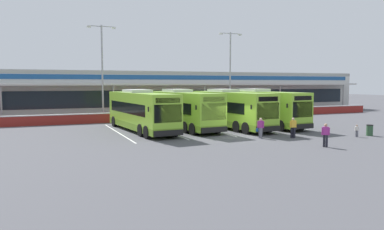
{
  "coord_description": "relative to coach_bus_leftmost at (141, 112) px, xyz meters",
  "views": [
    {
      "loc": [
        -14.95,
        -26.55,
        4.38
      ],
      "look_at": [
        -2.52,
        3.0,
        1.6
      ],
      "focal_mm": 34.62,
      "sensor_mm": 36.0,
      "label": 1
    }
  ],
  "objects": [
    {
      "name": "bay_stripe_mid_west",
      "position": [
        6.23,
        -0.12,
        -1.78
      ],
      "size": [
        0.14,
        13.0,
        0.01
      ],
      "primitive_type": "cube",
      "color": "silver",
      "rests_on": "ground"
    },
    {
      "name": "pedestrian_in_dark_coat",
      "position": [
        9.44,
        -13.1,
        -0.91
      ],
      "size": [
        0.48,
        0.42,
        1.62
      ],
      "color": "black",
      "rests_on": "ground"
    },
    {
      "name": "ground_plane",
      "position": [
        6.23,
        -6.12,
        -1.79
      ],
      "size": [
        200.0,
        200.0,
        0.0
      ],
      "primitive_type": "plane",
      "color": "#4C4C51"
    },
    {
      "name": "lamp_post_centre",
      "position": [
        14.99,
        10.67,
        4.5
      ],
      "size": [
        3.24,
        0.28,
        11.0
      ],
      "color": "#9E9EA3",
      "rests_on": "ground"
    },
    {
      "name": "coach_bus_leftmost",
      "position": [
        0.0,
        0.0,
        0.0
      ],
      "size": [
        3.77,
        12.32,
        3.78
      ],
      "color": "#8CC633",
      "rests_on": "ground"
    },
    {
      "name": "pedestrian_child",
      "position": [
        15.21,
        -10.37,
        -1.24
      ],
      "size": [
        0.33,
        0.23,
        1.0
      ],
      "color": "slate",
      "rests_on": "ground"
    },
    {
      "name": "coach_bus_centre",
      "position": [
        8.54,
        -0.8,
        0.0
      ],
      "size": [
        3.77,
        12.32,
        3.78
      ],
      "color": "#8CC633",
      "rests_on": "ground"
    },
    {
      "name": "litter_bin",
      "position": [
        16.78,
        -10.24,
        -1.32
      ],
      "size": [
        0.54,
        0.54,
        0.93
      ],
      "color": "#2D5133",
      "rests_on": "ground"
    },
    {
      "name": "bay_stripe_west",
      "position": [
        2.03,
        -0.12,
        -1.78
      ],
      "size": [
        0.14,
        13.0,
        0.01
      ],
      "primitive_type": "cube",
      "color": "silver",
      "rests_on": "ground"
    },
    {
      "name": "lamp_post_west",
      "position": [
        -1.6,
        11.01,
        4.5
      ],
      "size": [
        3.24,
        0.28,
        11.0
      ],
      "color": "#9E9EA3",
      "rests_on": "ground"
    },
    {
      "name": "bay_stripe_far_west",
      "position": [
        -2.17,
        -0.12,
        -1.78
      ],
      "size": [
        0.14,
        13.0,
        0.01
      ],
      "primitive_type": "cube",
      "color": "silver",
      "rests_on": "ground"
    },
    {
      "name": "pedestrian_with_handbag",
      "position": [
        7.61,
        -7.88,
        -0.93
      ],
      "size": [
        0.53,
        0.6,
        1.62
      ],
      "color": "slate",
      "rests_on": "ground"
    },
    {
      "name": "terminal_building",
      "position": [
        6.23,
        20.78,
        1.23
      ],
      "size": [
        70.0,
        13.0,
        6.0
      ],
      "color": "silver",
      "rests_on": "ground"
    },
    {
      "name": "coach_bus_right_centre",
      "position": [
        12.4,
        -0.47,
        0.0
      ],
      "size": [
        3.77,
        12.32,
        3.78
      ],
      "color": "#8CC633",
      "rests_on": "ground"
    },
    {
      "name": "red_barrier_wall",
      "position": [
        6.23,
        8.38,
        -1.23
      ],
      "size": [
        60.0,
        0.4,
        1.1
      ],
      "color": "maroon",
      "rests_on": "ground"
    },
    {
      "name": "pedestrian_near_bin",
      "position": [
        10.12,
        -8.75,
        -0.91
      ],
      "size": [
        0.54,
        0.37,
        1.62
      ],
      "color": "black",
      "rests_on": "ground"
    },
    {
      "name": "coach_bus_left_centre",
      "position": [
        4.12,
        0.45,
        0.0
      ],
      "size": [
        3.77,
        12.32,
        3.78
      ],
      "color": "#8CC633",
      "rests_on": "ground"
    },
    {
      "name": "bay_stripe_mid_east",
      "position": [
        14.63,
        -0.12,
        -1.78
      ],
      "size": [
        0.14,
        13.0,
        0.01
      ],
      "primitive_type": "cube",
      "color": "silver",
      "rests_on": "ground"
    },
    {
      "name": "bay_stripe_centre",
      "position": [
        10.43,
        -0.12,
        -1.78
      ],
      "size": [
        0.14,
        13.0,
        0.01
      ],
      "primitive_type": "cube",
      "color": "silver",
      "rests_on": "ground"
    }
  ]
}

